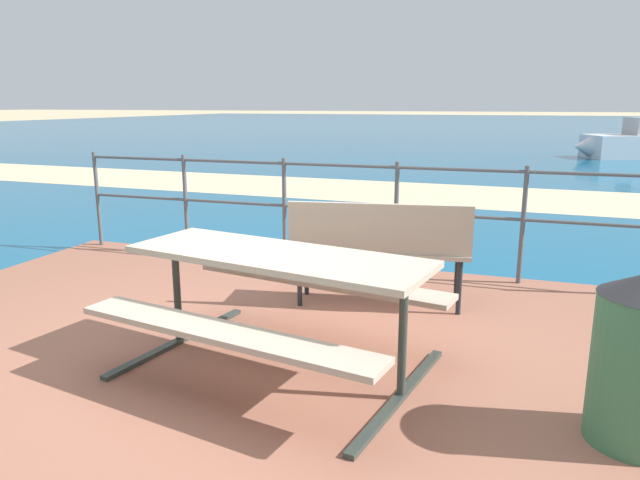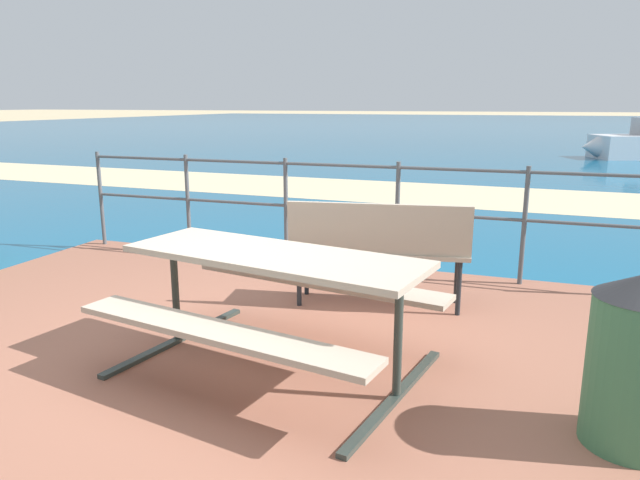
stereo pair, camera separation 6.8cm
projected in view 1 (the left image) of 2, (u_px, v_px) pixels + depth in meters
name	position (u px, v px, depth m)	size (l,w,h in m)	color
ground_plane	(228.00, 372.00, 3.80)	(240.00, 240.00, 0.00)	tan
patio_paving	(228.00, 368.00, 3.79)	(6.40, 5.20, 0.06)	#935B47
sea_water	(496.00, 128.00, 40.67)	(90.00, 90.00, 0.01)	#145B84
beach_strip	(424.00, 193.00, 11.25)	(54.00, 2.87, 0.01)	beige
picnic_table	(277.00, 283.00, 3.60)	(2.11, 1.67, 0.76)	tan
park_bench	(379.00, 243.00, 4.72)	(1.50, 0.64, 0.89)	tan
railing_fence	(339.00, 201.00, 5.88)	(5.94, 0.04, 1.10)	#4C5156
boat_mid	(633.00, 144.00, 18.36)	(3.55, 2.42, 1.26)	silver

